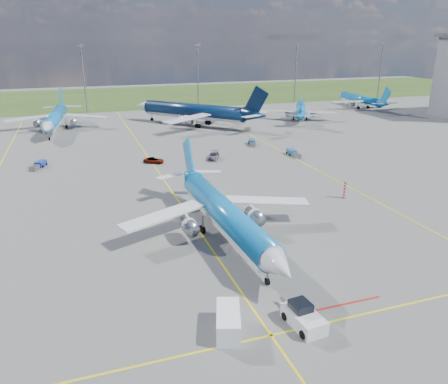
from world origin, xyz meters
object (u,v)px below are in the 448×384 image
object	(u,v)px
bg_jet_ne	(300,119)
baggage_tug_e	(252,143)
service_car_c	(214,156)
baggage_tug_w	(293,153)
baggage_tug_c	(39,165)
warning_post	(345,189)
bg_jet_nnw	(57,130)
main_airliner	(225,237)
pushback_tug	(303,317)
service_van	(228,322)
bg_jet_n	(194,125)
service_car_b	(154,160)
bg_jet_ene	(360,108)

from	to	relation	value
bg_jet_ne	baggage_tug_e	bearing A→B (deg)	73.55
service_car_c	baggage_tug_w	size ratio (longest dim) A/B	0.96
baggage_tug_c	baggage_tug_e	size ratio (longest dim) A/B	1.03
warning_post	baggage_tug_w	distance (m)	27.49
warning_post	bg_jet_ne	xyz separation A→B (m)	(28.52, 68.14, -1.50)
bg_jet_ne	baggage_tug_e	xyz separation A→B (m)	(-28.49, -28.50, 0.52)
bg_jet_nnw	main_airliner	size ratio (longest dim) A/B	1.05
pushback_tug	service_van	distance (m)	6.91
bg_jet_n	bg_jet_ne	distance (m)	35.36
pushback_tug	service_car_b	size ratio (longest dim) A/B	1.49
bg_jet_ne	main_airliner	xyz separation A→B (m)	(-51.84, -75.92, 0.00)
bg_jet_ene	service_car_b	distance (m)	100.63
warning_post	baggage_tug_c	world-z (taller)	warning_post
bg_jet_nnw	bg_jet_n	xyz separation A→B (m)	(38.77, -5.41, 0.00)
service_van	bg_jet_ene	bearing A→B (deg)	68.54
service_van	baggage_tug_c	distance (m)	64.24
service_car_c	baggage_tug_e	bearing A→B (deg)	61.79
bg_jet_ene	baggage_tug_c	distance (m)	119.02
bg_jet_ne	service_car_b	size ratio (longest dim) A/B	7.66
service_van	baggage_tug_e	bearing A→B (deg)	84.34
bg_jet_n	bg_jet_ene	xyz separation A→B (m)	(67.92, 13.70, 0.00)
warning_post	baggage_tug_e	distance (m)	39.66
bg_jet_n	baggage_tug_c	world-z (taller)	bg_jet_n
bg_jet_ne	service_car_b	distance (m)	65.64
warning_post	service_van	bearing A→B (deg)	-138.23
bg_jet_nnw	bg_jet_n	world-z (taller)	bg_jet_n
pushback_tug	baggage_tug_c	xyz separation A→B (m)	(-25.66, 62.67, -0.30)
warning_post	pushback_tug	xyz separation A→B (m)	(-22.62, -27.54, -0.65)
baggage_tug_e	service_van	bearing A→B (deg)	-95.70
bg_jet_n	pushback_tug	xyz separation A→B (m)	(-15.78, -95.93, 0.85)
bg_jet_nnw	bg_jet_ene	distance (m)	107.01
bg_jet_nnw	baggage_tug_w	size ratio (longest dim) A/B	7.45
baggage_tug_e	bg_jet_ene	bearing A→B (deg)	53.18
baggage_tug_w	baggage_tug_e	size ratio (longest dim) A/B	1.02
service_van	service_car_c	size ratio (longest dim) A/B	0.94
bg_jet_nnw	service_car_b	size ratio (longest dim) A/B	9.25
bg_jet_ne	service_van	bearing A→B (deg)	87.00
service_van	service_car_b	bearing A→B (deg)	104.67
bg_jet_n	service_car_c	size ratio (longest dim) A/B	9.33
main_airliner	baggage_tug_w	size ratio (longest dim) A/B	7.12
baggage_tug_c	bg_jet_nnw	bearing A→B (deg)	108.81
bg_jet_nnw	pushback_tug	size ratio (longest dim) A/B	6.23
bg_jet_nnw	service_car_c	size ratio (longest dim) A/B	7.78
service_van	baggage_tug_w	bearing A→B (deg)	75.80
pushback_tug	service_car_c	xyz separation A→B (m)	(9.78, 57.66, -0.12)
pushback_tug	baggage_tug_c	bearing A→B (deg)	106.42
warning_post	baggage_tug_c	xyz separation A→B (m)	(-48.28, 35.13, -0.96)
bg_jet_n	service_van	xyz separation A→B (m)	(-22.57, -94.66, 1.04)
bg_jet_ne	service_car_c	distance (m)	56.19
bg_jet_ne	baggage_tug_w	size ratio (longest dim) A/B	6.17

